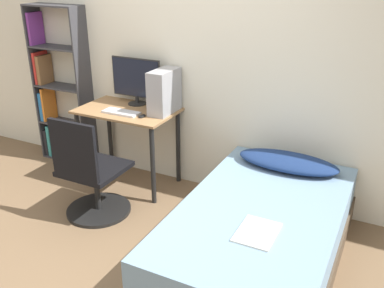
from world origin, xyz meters
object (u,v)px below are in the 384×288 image
Objects in this scene: office_chair at (91,180)px; monitor at (136,80)px; bookshelf at (56,91)px; keyboard at (121,112)px; pc_tower at (164,92)px; bed at (259,237)px.

monitor is (-0.06, 0.84, 0.67)m from office_chair.
bookshelf reaches higher than monitor.
bookshelf is 1.10m from keyboard.
office_chair is 2.63× the size of keyboard.
pc_tower is (0.34, 0.21, 0.19)m from keyboard.
office_chair is 1.03m from pc_tower.
monitor is at bearing 94.82° from keyboard.
pc_tower is (-1.20, 0.75, 0.73)m from bed.
office_chair reaches higher than bed.
office_chair is at bearing -37.19° from bookshelf.
keyboard is (1.06, -0.29, 0.01)m from bookshelf.
bed is (1.51, -0.00, -0.10)m from office_chair.
keyboard reaches higher than bed.
office_chair is (1.09, -0.83, -0.43)m from bookshelf.
bookshelf reaches higher than office_chair.
office_chair is 2.32× the size of pc_tower.
bookshelf reaches higher than bed.
bookshelf is 1.44m from office_chair.
bed is at bearing -31.93° from pc_tower.
bed is 1.72m from keyboard.
bookshelf is 4.19× the size of pc_tower.
bed is at bearing -28.31° from monitor.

